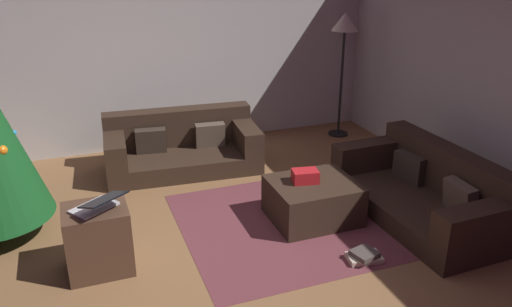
{
  "coord_description": "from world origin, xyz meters",
  "views": [
    {
      "loc": [
        -0.99,
        -3.56,
        2.57
      ],
      "look_at": [
        0.57,
        0.6,
        0.75
      ],
      "focal_mm": 36.04,
      "sensor_mm": 36.0,
      "label": 1
    }
  ],
  "objects_px": {
    "couch_left": "(182,147)",
    "side_table": "(98,239)",
    "ottoman": "(313,201)",
    "book_stack": "(364,256)",
    "corner_lamp": "(345,32)",
    "gift_box": "(305,176)",
    "tv_remote": "(309,180)",
    "couch_right": "(428,192)",
    "laptop": "(98,205)"
  },
  "relations": [
    {
      "from": "ottoman",
      "to": "side_table",
      "type": "height_order",
      "value": "side_table"
    },
    {
      "from": "couch_right",
      "to": "laptop",
      "type": "relative_size",
      "value": 3.88
    },
    {
      "from": "book_stack",
      "to": "corner_lamp",
      "type": "distance_m",
      "value": 3.53
    },
    {
      "from": "gift_box",
      "to": "book_stack",
      "type": "xyz_separation_m",
      "value": [
        0.17,
        -0.87,
        -0.42
      ]
    },
    {
      "from": "couch_right",
      "to": "book_stack",
      "type": "height_order",
      "value": "couch_right"
    },
    {
      "from": "tv_remote",
      "to": "side_table",
      "type": "distance_m",
      "value": 2.04
    },
    {
      "from": "couch_left",
      "to": "side_table",
      "type": "distance_m",
      "value": 2.21
    },
    {
      "from": "ottoman",
      "to": "book_stack",
      "type": "relative_size",
      "value": 2.6
    },
    {
      "from": "gift_box",
      "to": "side_table",
      "type": "relative_size",
      "value": 0.43
    },
    {
      "from": "couch_left",
      "to": "gift_box",
      "type": "height_order",
      "value": "couch_left"
    },
    {
      "from": "couch_left",
      "to": "book_stack",
      "type": "height_order",
      "value": "couch_left"
    },
    {
      "from": "gift_box",
      "to": "book_stack",
      "type": "bearing_deg",
      "value": -78.91
    },
    {
      "from": "ottoman",
      "to": "corner_lamp",
      "type": "relative_size",
      "value": 0.48
    },
    {
      "from": "ottoman",
      "to": "book_stack",
      "type": "height_order",
      "value": "ottoman"
    },
    {
      "from": "corner_lamp",
      "to": "laptop",
      "type": "bearing_deg",
      "value": -146.72
    },
    {
      "from": "tv_remote",
      "to": "book_stack",
      "type": "height_order",
      "value": "tv_remote"
    },
    {
      "from": "tv_remote",
      "to": "side_table",
      "type": "bearing_deg",
      "value": -154.03
    },
    {
      "from": "gift_box",
      "to": "tv_remote",
      "type": "height_order",
      "value": "gift_box"
    },
    {
      "from": "couch_left",
      "to": "corner_lamp",
      "type": "xyz_separation_m",
      "value": [
        2.38,
        0.35,
        1.21
      ]
    },
    {
      "from": "couch_left",
      "to": "laptop",
      "type": "bearing_deg",
      "value": 64.74
    },
    {
      "from": "tv_remote",
      "to": "corner_lamp",
      "type": "xyz_separation_m",
      "value": [
        1.49,
        2.06,
        1.06
      ]
    },
    {
      "from": "laptop",
      "to": "corner_lamp",
      "type": "bearing_deg",
      "value": 33.28
    },
    {
      "from": "couch_left",
      "to": "book_stack",
      "type": "bearing_deg",
      "value": 116.03
    },
    {
      "from": "tv_remote",
      "to": "book_stack",
      "type": "relative_size",
      "value": 0.5
    },
    {
      "from": "couch_right",
      "to": "corner_lamp",
      "type": "height_order",
      "value": "corner_lamp"
    },
    {
      "from": "ottoman",
      "to": "corner_lamp",
      "type": "distance_m",
      "value": 2.85
    },
    {
      "from": "side_table",
      "to": "book_stack",
      "type": "bearing_deg",
      "value": -17.49
    },
    {
      "from": "gift_box",
      "to": "corner_lamp",
      "type": "xyz_separation_m",
      "value": [
        1.53,
        2.06,
        1.01
      ]
    },
    {
      "from": "couch_right",
      "to": "laptop",
      "type": "height_order",
      "value": "laptop"
    },
    {
      "from": "ottoman",
      "to": "couch_right",
      "type": "bearing_deg",
      "value": -16.09
    },
    {
      "from": "gift_box",
      "to": "tv_remote",
      "type": "xyz_separation_m",
      "value": [
        0.04,
        -0.01,
        -0.05
      ]
    },
    {
      "from": "ottoman",
      "to": "side_table",
      "type": "bearing_deg",
      "value": -175.81
    },
    {
      "from": "ottoman",
      "to": "tv_remote",
      "type": "height_order",
      "value": "tv_remote"
    },
    {
      "from": "couch_left",
      "to": "book_stack",
      "type": "relative_size",
      "value": 5.87
    },
    {
      "from": "ottoman",
      "to": "book_stack",
      "type": "xyz_separation_m",
      "value": [
        0.09,
        -0.83,
        -0.16
      ]
    },
    {
      "from": "gift_box",
      "to": "ottoman",
      "type": "bearing_deg",
      "value": -26.85
    },
    {
      "from": "tv_remote",
      "to": "side_table",
      "type": "xyz_separation_m",
      "value": [
        -2.03,
        -0.18,
        -0.12
      ]
    },
    {
      "from": "couch_left",
      "to": "tv_remote",
      "type": "bearing_deg",
      "value": 121.88
    },
    {
      "from": "ottoman",
      "to": "book_stack",
      "type": "distance_m",
      "value": 0.85
    },
    {
      "from": "tv_remote",
      "to": "book_stack",
      "type": "xyz_separation_m",
      "value": [
        0.13,
        -0.86,
        -0.37
      ]
    },
    {
      "from": "ottoman",
      "to": "gift_box",
      "type": "relative_size",
      "value": 3.33
    },
    {
      "from": "ottoman",
      "to": "couch_left",
      "type": "bearing_deg",
      "value": 117.9
    },
    {
      "from": "tv_remote",
      "to": "corner_lamp",
      "type": "height_order",
      "value": "corner_lamp"
    },
    {
      "from": "tv_remote",
      "to": "book_stack",
      "type": "distance_m",
      "value": 0.95
    },
    {
      "from": "couch_left",
      "to": "laptop",
      "type": "xyz_separation_m",
      "value": [
        -1.11,
        -1.94,
        0.37
      ]
    },
    {
      "from": "side_table",
      "to": "laptop",
      "type": "xyz_separation_m",
      "value": [
        0.03,
        -0.04,
        0.34
      ]
    },
    {
      "from": "corner_lamp",
      "to": "couch_left",
      "type": "bearing_deg",
      "value": -171.71
    },
    {
      "from": "couch_right",
      "to": "corner_lamp",
      "type": "bearing_deg",
      "value": -9.19
    },
    {
      "from": "gift_box",
      "to": "tv_remote",
      "type": "distance_m",
      "value": 0.07
    },
    {
      "from": "couch_left",
      "to": "side_table",
      "type": "height_order",
      "value": "couch_left"
    }
  ]
}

